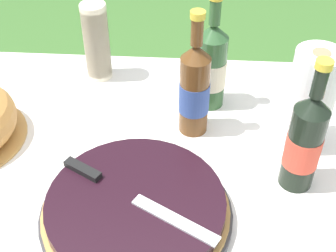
% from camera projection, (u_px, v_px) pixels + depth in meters
% --- Properties ---
extents(garden_table, '(1.65, 1.23, 0.68)m').
position_uv_depth(garden_table, '(96.00, 230.00, 1.03)').
color(garden_table, brown).
rests_on(garden_table, ground_plane).
extents(tablecloth, '(1.66, 1.24, 0.10)m').
position_uv_depth(tablecloth, '(94.00, 217.00, 1.00)').
color(tablecloth, white).
rests_on(tablecloth, garden_table).
extents(berry_tart, '(0.40, 0.40, 0.06)m').
position_uv_depth(berry_tart, '(136.00, 209.00, 0.96)').
color(berry_tart, '#38383D').
rests_on(berry_tart, tablecloth).
extents(serving_knife, '(0.34, 0.21, 0.01)m').
position_uv_depth(serving_knife, '(124.00, 192.00, 0.95)').
color(serving_knife, silver).
rests_on(serving_knife, berry_tart).
extents(cup_stack, '(0.07, 0.07, 0.23)m').
position_uv_depth(cup_stack, '(97.00, 42.00, 1.31)').
color(cup_stack, beige).
rests_on(cup_stack, tablecloth).
extents(cider_bottle_green, '(0.08, 0.08, 0.32)m').
position_uv_depth(cider_bottle_green, '(211.00, 66.00, 1.20)').
color(cider_bottle_green, '#2D562D').
rests_on(cider_bottle_green, tablecloth).
extents(cider_bottle_amber, '(0.07, 0.07, 0.33)m').
position_uv_depth(cider_bottle_amber, '(195.00, 89.00, 1.12)').
color(cider_bottle_amber, brown).
rests_on(cider_bottle_amber, tablecloth).
extents(juice_bottle_red, '(0.08, 0.08, 0.32)m').
position_uv_depth(juice_bottle_red, '(304.00, 142.00, 0.98)').
color(juice_bottle_red, black).
rests_on(juice_bottle_red, tablecloth).
extents(paper_towel_roll, '(0.11, 0.11, 0.26)m').
position_uv_depth(paper_towel_roll, '(310.00, 100.00, 1.08)').
color(paper_towel_roll, white).
rests_on(paper_towel_roll, tablecloth).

